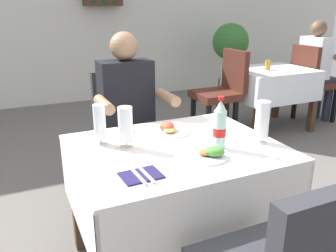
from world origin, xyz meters
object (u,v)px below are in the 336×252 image
(main_dining_table, at_px, (176,176))
(background_chair_right, at_px, (312,79))
(plate_far_diner, at_px, (168,129))
(background_patron, at_px, (317,66))
(seated_diner_far, at_px, (129,114))
(potted_plant_corner, at_px, (230,49))
(background_table_tumbler, at_px, (268,65))
(background_chair_left, at_px, (222,89))
(cola_bottle_primary, at_px, (220,126))
(beer_glass_right, at_px, (126,127))
(chair_far_diner_seat, at_px, (128,130))
(beer_glass_middle, at_px, (262,122))
(napkin_cutlery_set, at_px, (141,175))
(background_dining_table, at_px, (270,85))
(plate_near_camera, at_px, (209,154))
(beer_glass_left, at_px, (100,125))

(main_dining_table, xyz_separation_m, background_chair_right, (2.71, 1.68, 0.00))
(plate_far_diner, height_order, background_patron, background_patron)
(seated_diner_far, distance_m, potted_plant_corner, 3.56)
(seated_diner_far, xyz_separation_m, background_table_tumbler, (1.97, 0.93, 0.07))
(background_chair_left, bearing_deg, cola_bottle_primary, -123.55)
(beer_glass_right, height_order, background_chair_right, background_chair_right)
(chair_far_diner_seat, distance_m, cola_bottle_primary, 0.99)
(beer_glass_middle, bearing_deg, beer_glass_right, 160.83)
(background_chair_left, xyz_separation_m, background_patron, (1.39, -0.00, 0.16))
(main_dining_table, xyz_separation_m, cola_bottle_primary, (0.19, -0.12, 0.29))
(beer_glass_middle, xyz_separation_m, background_chair_right, (2.29, 1.82, -0.29))
(napkin_cutlery_set, xyz_separation_m, background_dining_table, (2.33, 1.92, -0.19))
(beer_glass_right, bearing_deg, background_chair_left, 44.51)
(beer_glass_right, height_order, napkin_cutlery_set, beer_glass_right)
(beer_glass_middle, bearing_deg, plate_far_diner, 137.48)
(background_patron, bearing_deg, napkin_cutlery_set, -147.75)
(chair_far_diner_seat, xyz_separation_m, background_dining_table, (2.05, 0.86, -0.02))
(plate_near_camera, distance_m, beer_glass_right, 0.44)
(plate_far_diner, height_order, napkin_cutlery_set, plate_far_diner)
(seated_diner_far, xyz_separation_m, napkin_cutlery_set, (-0.26, -0.95, 0.02))
(beer_glass_left, xyz_separation_m, napkin_cutlery_set, (0.06, -0.43, -0.10))
(background_dining_table, relative_size, potted_plant_corner, 0.78)
(plate_near_camera, height_order, beer_glass_right, beer_glass_right)
(plate_near_camera, distance_m, plate_far_diner, 0.40)
(chair_far_diner_seat, bearing_deg, beer_glass_left, -118.88)
(chair_far_diner_seat, height_order, background_table_tumbler, chair_far_diner_seat)
(seated_diner_far, distance_m, plate_far_diner, 0.51)
(plate_far_diner, xyz_separation_m, potted_plant_corner, (2.46, 3.01, 0.03))
(potted_plant_corner, bearing_deg, cola_bottle_primary, -124.90)
(chair_far_diner_seat, height_order, background_chair_left, same)
(seated_diner_far, distance_m, cola_bottle_primary, 0.86)
(beer_glass_middle, relative_size, beer_glass_right, 1.05)
(plate_far_diner, xyz_separation_m, cola_bottle_primary, (0.14, -0.32, 0.10))
(plate_far_diner, xyz_separation_m, background_table_tumbler, (1.90, 1.44, 0.04))
(napkin_cutlery_set, relative_size, background_table_tumbler, 1.75)
(cola_bottle_primary, bearing_deg, background_chair_left, 56.45)
(main_dining_table, bearing_deg, background_patron, 31.30)
(background_chair_right, bearing_deg, chair_far_diner_seat, -162.34)
(background_table_tumbler, bearing_deg, napkin_cutlery_set, -139.91)
(chair_far_diner_seat, height_order, beer_glass_right, chair_far_diner_seat)
(beer_glass_middle, xyz_separation_m, napkin_cutlery_set, (-0.71, -0.10, -0.11))
(chair_far_diner_seat, height_order, napkin_cutlery_set, chair_far_diner_seat)
(background_chair_left, xyz_separation_m, potted_plant_corner, (1.13, 1.54, 0.22))
(beer_glass_right, distance_m, background_table_tumbler, 2.69)
(background_chair_left, bearing_deg, background_chair_right, 0.00)
(seated_diner_far, bearing_deg, background_chair_left, 34.88)
(napkin_cutlery_set, bearing_deg, background_chair_left, 49.19)
(plate_near_camera, bearing_deg, beer_glass_right, 138.84)
(seated_diner_far, xyz_separation_m, beer_glass_middle, (0.45, -0.85, 0.13))
(seated_diner_far, xyz_separation_m, background_chair_left, (1.40, 0.97, -0.16))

